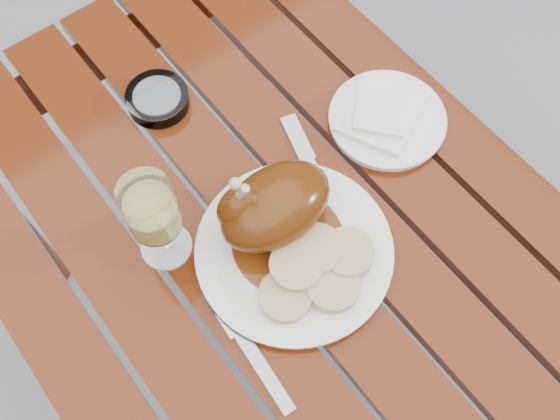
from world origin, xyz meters
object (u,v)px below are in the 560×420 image
object	(u,v)px
wine_glass	(156,222)
dinner_plate	(294,251)
table	(281,310)
ashtray	(158,99)
side_plate	(387,120)

from	to	relation	value
wine_glass	dinner_plate	bearing A→B (deg)	-41.39
table	dinner_plate	xyz separation A→B (m)	(-0.00, -0.03, 0.38)
dinner_plate	ashtray	world-z (taller)	ashtray
wine_glass	ashtray	distance (m)	0.28
dinner_plate	wine_glass	distance (m)	0.21
side_plate	table	bearing A→B (deg)	-167.68
dinner_plate	side_plate	xyz separation A→B (m)	(0.27, 0.09, -0.00)
dinner_plate	wine_glass	size ratio (longest dim) A/B	1.62
table	dinner_plate	bearing A→B (deg)	-90.35
table	ashtray	distance (m)	0.51
table	side_plate	world-z (taller)	side_plate
wine_glass	ashtray	size ratio (longest dim) A/B	1.72
table	side_plate	bearing A→B (deg)	12.32
table	dinner_plate	distance (m)	0.39
side_plate	ashtray	world-z (taller)	ashtray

